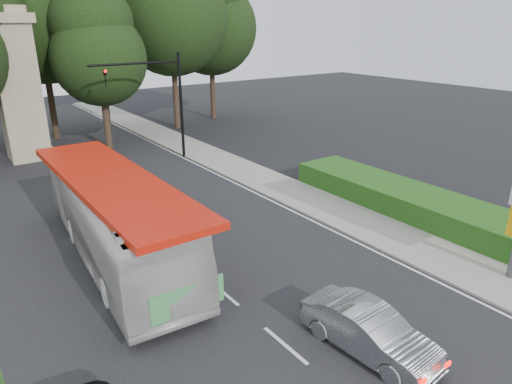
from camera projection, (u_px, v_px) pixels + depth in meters
road_surface at (168, 245)px, 19.59m from camera, size 14.00×80.00×0.02m
sidewalk_right at (314, 202)px, 24.23m from camera, size 3.00×80.00×0.12m
hedge at (414, 203)px, 22.65m from camera, size 3.00×14.00×1.20m
traffic_signal_mast at (162, 92)px, 30.21m from camera, size 6.10×0.35×7.20m
monument at (17, 85)px, 30.42m from camera, size 3.00×3.00×10.05m
tree_east_near at (96, 14)px, 38.53m from camera, size 8.12×8.12×15.95m
tree_far_east at (210, 7)px, 42.25m from camera, size 8.68×8.68×17.05m
tree_monument_right at (97, 38)px, 32.04m from camera, size 6.72×6.72×13.20m
transit_bus at (116, 219)px, 18.04m from camera, size 3.78×12.49×3.43m
sedan_silver at (369, 331)px, 13.07m from camera, size 1.84×4.34×1.39m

